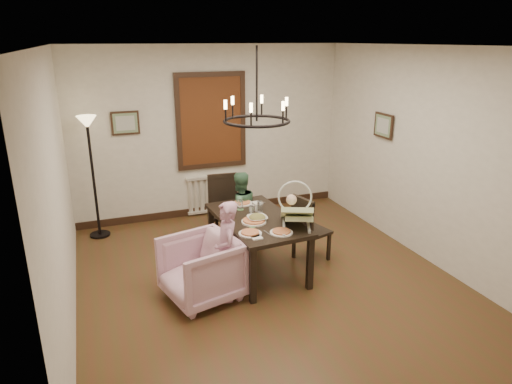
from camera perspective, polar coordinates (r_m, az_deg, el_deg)
room_shell at (r=5.62m, az=0.06°, el=3.46°), size 4.51×5.00×2.81m
dining_table at (r=5.80m, az=0.08°, el=-4.02°), size 0.97×1.60×0.72m
chair_far at (r=6.66m, az=-3.77°, el=-2.24°), size 0.47×0.47×1.00m
chair_right at (r=6.18m, az=7.01°, el=-4.41°), size 0.51×0.51×0.93m
armchair at (r=5.32m, az=-6.89°, el=-9.56°), size 0.98×0.97×0.74m
elderly_woman at (r=5.25m, az=-3.66°, el=-8.40°), size 0.28×0.39×0.98m
seated_man at (r=6.51m, az=-2.05°, el=-3.08°), size 0.50×0.41×0.93m
baby_bouncer at (r=5.46m, az=5.09°, el=-2.42°), size 0.63×0.72×0.39m
salad_bowl at (r=5.66m, az=0.16°, el=-3.29°), size 0.30×0.30×0.07m
pizza_platter at (r=5.62m, az=-0.26°, el=-3.64°), size 0.31×0.31×0.04m
drinking_glass at (r=5.78m, az=-0.56°, el=-2.42°), size 0.07×0.07×0.14m
window_blinds at (r=7.53m, az=-5.62°, el=8.82°), size 1.00×0.03×1.40m
radiator at (r=7.86m, az=-5.37°, el=-0.18°), size 0.92×0.12×0.62m
picture_back at (r=7.31m, az=-16.03°, el=8.29°), size 0.42×0.03×0.36m
picture_right at (r=7.07m, az=15.65°, el=8.00°), size 0.03×0.42×0.36m
floor_lamp at (r=7.14m, az=-19.64°, el=1.49°), size 0.30×0.30×1.80m
chandelier at (r=5.43m, az=0.09°, el=8.87°), size 0.80×0.80×0.04m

